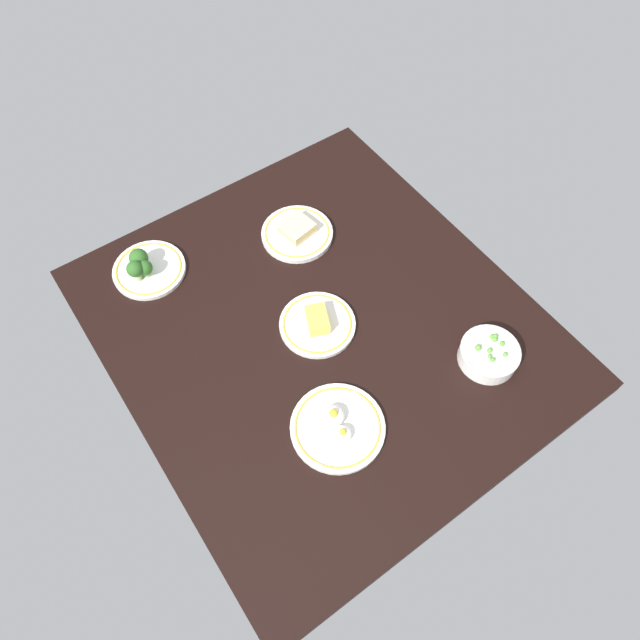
# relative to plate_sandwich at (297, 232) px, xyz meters

# --- Properties ---
(dining_table) EXTENTS (1.11, 1.00, 0.04)m
(dining_table) POSITION_rel_plate_sandwich_xyz_m (-0.28, 0.12, -0.03)
(dining_table) COLOR black
(dining_table) RESTS_ON ground
(plate_sandwich) EXTENTS (0.20, 0.20, 0.05)m
(plate_sandwich) POSITION_rel_plate_sandwich_xyz_m (0.00, 0.00, 0.00)
(plate_sandwich) COLOR white
(plate_sandwich) RESTS_ON dining_table
(plate_eggs) EXTENTS (0.22, 0.22, 0.05)m
(plate_eggs) POSITION_rel_plate_sandwich_xyz_m (-0.53, 0.24, -0.00)
(plate_eggs) COLOR white
(plate_eggs) RESTS_ON dining_table
(plate_broccoli) EXTENTS (0.19, 0.19, 0.08)m
(plate_broccoli) POSITION_rel_plate_sandwich_xyz_m (0.12, 0.40, 0.01)
(plate_broccoli) COLOR white
(plate_broccoli) RESTS_ON dining_table
(bowl_peas) EXTENTS (0.15, 0.15, 0.06)m
(bowl_peas) POSITION_rel_plate_sandwich_xyz_m (-0.59, -0.16, 0.01)
(bowl_peas) COLOR white
(bowl_peas) RESTS_ON dining_table
(plate_cheese) EXTENTS (0.19, 0.19, 0.05)m
(plate_cheese) POSITION_rel_plate_sandwich_xyz_m (-0.27, 0.12, -0.00)
(plate_cheese) COLOR white
(plate_cheese) RESTS_ON dining_table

